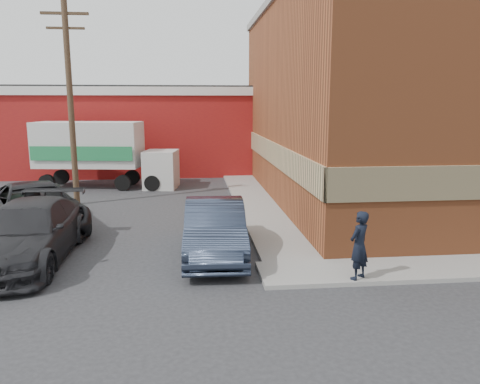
{
  "coord_description": "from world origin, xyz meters",
  "views": [
    {
      "loc": [
        -2.24,
        -12.56,
        4.56
      ],
      "look_at": [
        -0.73,
        1.99,
        1.77
      ],
      "focal_mm": 35.0,
      "sensor_mm": 36.0,
      "label": 1
    }
  ],
  "objects_px": {
    "brick_building": "(418,100)",
    "sedan": "(215,229)",
    "man": "(359,245)",
    "suv_b": "(28,233)",
    "box_truck": "(102,150)",
    "utility_pole": "(70,99)",
    "suv_a": "(36,207)",
    "warehouse": "(136,129)"
  },
  "relations": [
    {
      "from": "warehouse",
      "to": "man",
      "type": "height_order",
      "value": "warehouse"
    },
    {
      "from": "suv_b",
      "to": "box_truck",
      "type": "distance_m",
      "value": 12.29
    },
    {
      "from": "brick_building",
      "to": "sedan",
      "type": "bearing_deg",
      "value": -141.84
    },
    {
      "from": "man",
      "to": "box_truck",
      "type": "relative_size",
      "value": 0.24
    },
    {
      "from": "sedan",
      "to": "box_truck",
      "type": "distance_m",
      "value": 13.46
    },
    {
      "from": "brick_building",
      "to": "sedan",
      "type": "xyz_separation_m",
      "value": [
        -10.09,
        -7.93,
        -3.85
      ]
    },
    {
      "from": "brick_building",
      "to": "warehouse",
      "type": "xyz_separation_m",
      "value": [
        -14.5,
        11.0,
        -1.87
      ]
    },
    {
      "from": "brick_building",
      "to": "utility_pole",
      "type": "bearing_deg",
      "value": 179.98
    },
    {
      "from": "man",
      "to": "suv_a",
      "type": "distance_m",
      "value": 11.56
    },
    {
      "from": "man",
      "to": "suv_b",
      "type": "xyz_separation_m",
      "value": [
        -8.95,
        2.62,
        -0.15
      ]
    },
    {
      "from": "warehouse",
      "to": "box_truck",
      "type": "relative_size",
      "value": 2.19
    },
    {
      "from": "brick_building",
      "to": "sedan",
      "type": "distance_m",
      "value": 13.39
    },
    {
      "from": "brick_building",
      "to": "sedan",
      "type": "height_order",
      "value": "brick_building"
    },
    {
      "from": "sedan",
      "to": "suv_b",
      "type": "relative_size",
      "value": 0.85
    },
    {
      "from": "man",
      "to": "utility_pole",
      "type": "bearing_deg",
      "value": -86.79
    },
    {
      "from": "brick_building",
      "to": "box_truck",
      "type": "xyz_separation_m",
      "value": [
        -15.57,
        4.3,
        -2.63
      ]
    },
    {
      "from": "warehouse",
      "to": "man",
      "type": "bearing_deg",
      "value": -69.77
    },
    {
      "from": "suv_b",
      "to": "warehouse",
      "type": "bearing_deg",
      "value": 87.16
    },
    {
      "from": "utility_pole",
      "to": "man",
      "type": "relative_size",
      "value": 5.06
    },
    {
      "from": "box_truck",
      "to": "brick_building",
      "type": "bearing_deg",
      "value": -7.29
    },
    {
      "from": "sedan",
      "to": "suv_b",
      "type": "height_order",
      "value": "suv_b"
    },
    {
      "from": "man",
      "to": "sedan",
      "type": "height_order",
      "value": "man"
    },
    {
      "from": "warehouse",
      "to": "box_truck",
      "type": "height_order",
      "value": "warehouse"
    },
    {
      "from": "utility_pole",
      "to": "box_truck",
      "type": "bearing_deg",
      "value": 84.34
    },
    {
      "from": "suv_b",
      "to": "box_truck",
      "type": "xyz_separation_m",
      "value": [
        -0.06,
        12.23,
        1.19
      ]
    },
    {
      "from": "suv_a",
      "to": "suv_b",
      "type": "height_order",
      "value": "suv_b"
    },
    {
      "from": "warehouse",
      "to": "suv_b",
      "type": "bearing_deg",
      "value": -93.06
    },
    {
      "from": "suv_a",
      "to": "brick_building",
      "type": "bearing_deg",
      "value": -11.09
    },
    {
      "from": "warehouse",
      "to": "sedan",
      "type": "bearing_deg",
      "value": -76.89
    },
    {
      "from": "utility_pole",
      "to": "sedan",
      "type": "height_order",
      "value": "utility_pole"
    },
    {
      "from": "utility_pole",
      "to": "box_truck",
      "type": "relative_size",
      "value": 1.21
    },
    {
      "from": "box_truck",
      "to": "sedan",
      "type": "bearing_deg",
      "value": -57.69
    },
    {
      "from": "warehouse",
      "to": "utility_pole",
      "type": "bearing_deg",
      "value": -97.77
    },
    {
      "from": "utility_pole",
      "to": "suv_a",
      "type": "bearing_deg",
      "value": -94.9
    },
    {
      "from": "brick_building",
      "to": "box_truck",
      "type": "bearing_deg",
      "value": 164.55
    },
    {
      "from": "brick_building",
      "to": "man",
      "type": "distance_m",
      "value": 12.95
    },
    {
      "from": "sedan",
      "to": "box_truck",
      "type": "xyz_separation_m",
      "value": [
        -5.48,
        12.23,
        1.22
      ]
    },
    {
      "from": "warehouse",
      "to": "utility_pole",
      "type": "relative_size",
      "value": 1.81
    },
    {
      "from": "man",
      "to": "sedan",
      "type": "xyz_separation_m",
      "value": [
        -3.53,
        2.62,
        -0.18
      ]
    },
    {
      "from": "brick_building",
      "to": "warehouse",
      "type": "distance_m",
      "value": 18.3
    },
    {
      "from": "man",
      "to": "box_truck",
      "type": "bearing_deg",
      "value": -97.36
    },
    {
      "from": "warehouse",
      "to": "box_truck",
      "type": "xyz_separation_m",
      "value": [
        -1.07,
        -6.7,
        -0.76
      ]
    }
  ]
}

